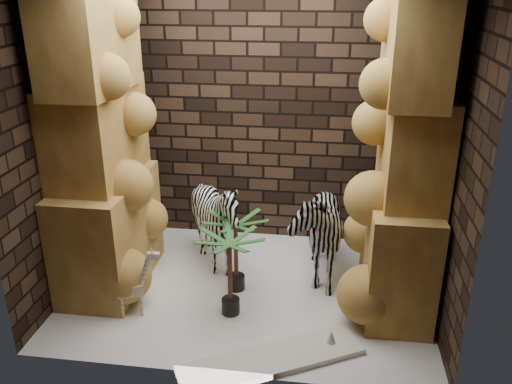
# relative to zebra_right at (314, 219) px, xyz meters

# --- Properties ---
(floor) EXTENTS (3.50, 3.50, 0.00)m
(floor) POSITION_rel_zebra_right_xyz_m (-0.63, -0.40, -0.63)
(floor) COLOR white
(floor) RESTS_ON ground
(wall_back) EXTENTS (3.50, 0.00, 3.50)m
(wall_back) POSITION_rel_zebra_right_xyz_m (-0.63, 0.85, 0.87)
(wall_back) COLOR black
(wall_back) RESTS_ON ground
(wall_front) EXTENTS (3.50, 0.00, 3.50)m
(wall_front) POSITION_rel_zebra_right_xyz_m (-0.63, -1.65, 0.87)
(wall_front) COLOR black
(wall_front) RESTS_ON ground
(wall_left) EXTENTS (0.00, 3.00, 3.00)m
(wall_left) POSITION_rel_zebra_right_xyz_m (-2.38, -0.40, 0.87)
(wall_left) COLOR black
(wall_left) RESTS_ON ground
(wall_right) EXTENTS (0.00, 3.00, 3.00)m
(wall_right) POSITION_rel_zebra_right_xyz_m (1.12, -0.40, 0.87)
(wall_right) COLOR black
(wall_right) RESTS_ON ground
(rock_pillar_left) EXTENTS (0.68, 1.30, 3.00)m
(rock_pillar_left) POSITION_rel_zebra_right_xyz_m (-2.03, -0.40, 0.87)
(rock_pillar_left) COLOR gold
(rock_pillar_left) RESTS_ON floor
(rock_pillar_right) EXTENTS (0.58, 1.25, 3.00)m
(rock_pillar_right) POSITION_rel_zebra_right_xyz_m (0.79, -0.40, 0.87)
(rock_pillar_right) COLOR gold
(rock_pillar_right) RESTS_ON floor
(zebra_right) EXTENTS (0.67, 1.11, 1.26)m
(zebra_right) POSITION_rel_zebra_right_xyz_m (0.00, 0.00, 0.00)
(zebra_right) COLOR white
(zebra_right) RESTS_ON floor
(zebra_left) EXTENTS (1.09, 1.25, 0.99)m
(zebra_left) POSITION_rel_zebra_right_xyz_m (-1.01, -0.02, -0.14)
(zebra_left) COLOR white
(zebra_left) RESTS_ON floor
(giraffe_toy) EXTENTS (0.37, 0.24, 0.68)m
(giraffe_toy) POSITION_rel_zebra_right_xyz_m (-1.62, -0.97, -0.29)
(giraffe_toy) COLOR beige
(giraffe_toy) RESTS_ON floor
(palm_front) EXTENTS (0.36, 0.36, 0.81)m
(palm_front) POSITION_rel_zebra_right_xyz_m (-0.74, -0.40, -0.23)
(palm_front) COLOR #205517
(palm_front) RESTS_ON floor
(palm_back) EXTENTS (0.36, 0.36, 0.82)m
(palm_back) POSITION_rel_zebra_right_xyz_m (-0.72, -0.81, -0.22)
(palm_back) COLOR #205517
(palm_back) RESTS_ON floor
(surfboard) EXTENTS (1.53, 1.08, 0.05)m
(surfboard) POSITION_rel_zebra_right_xyz_m (-0.26, -1.45, -0.61)
(surfboard) COLOR beige
(surfboard) RESTS_ON floor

